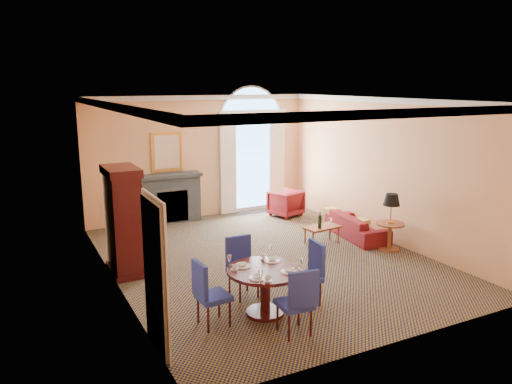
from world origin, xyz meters
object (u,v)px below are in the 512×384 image
dining_table (265,281)px  sofa (357,226)px  armoire (124,222)px  armchair (285,203)px  coffee_table (322,227)px  side_table (391,215)px

dining_table → sofa: dining_table is taller
armoire → armchair: (4.75, 2.16, -0.62)m
dining_table → coffee_table: size_ratio=1.41×
coffee_table → armoire: bearing=169.5°
armchair → side_table: side_table is taller
sofa → coffee_table: size_ratio=2.19×
armoire → side_table: bearing=-13.5°
sofa → coffee_table: bearing=100.6°
dining_table → sofa: size_ratio=0.64×
sofa → side_table: (0.05, -1.05, 0.50)m
armchair → armoire: bearing=6.9°
armoire → dining_table: (1.51, -2.76, -0.42)m
side_table → coffee_table: bearing=137.1°
armchair → coffee_table: 2.50m
sofa → armchair: bearing=19.5°
dining_table → armchair: bearing=56.6°
armoire → sofa: size_ratio=1.10×
sofa → armchair: (-0.52, 2.39, 0.08)m
coffee_table → side_table: (1.06, -0.99, 0.38)m
sofa → armchair: armchair is taller
armoire → side_table: 5.48m
dining_table → coffee_table: dining_table is taller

